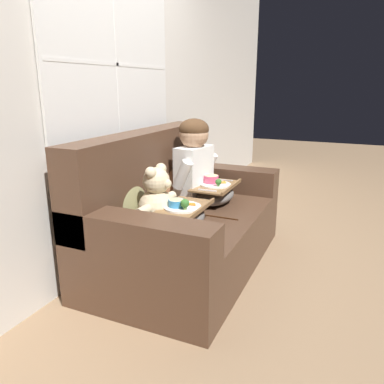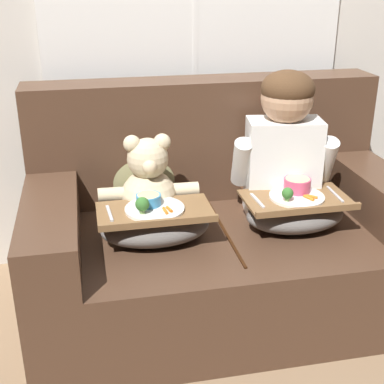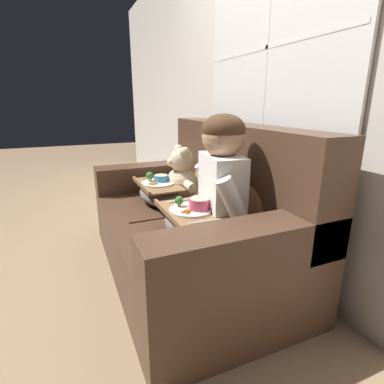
{
  "view_description": "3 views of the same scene",
  "coord_description": "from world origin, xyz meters",
  "px_view_note": "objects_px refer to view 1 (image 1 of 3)",
  "views": [
    {
      "loc": [
        -2.35,
        -1.07,
        1.32
      ],
      "look_at": [
        0.01,
        -0.02,
        0.57
      ],
      "focal_mm": 35.0,
      "sensor_mm": 36.0,
      "label": 1
    },
    {
      "loc": [
        -0.55,
        -2.05,
        1.47
      ],
      "look_at": [
        -0.12,
        0.07,
        0.55
      ],
      "focal_mm": 50.0,
      "sensor_mm": 36.0,
      "label": 2
    },
    {
      "loc": [
        1.71,
        -0.69,
        1.12
      ],
      "look_at": [
        0.11,
        -0.0,
        0.6
      ],
      "focal_mm": 28.0,
      "sensor_mm": 36.0,
      "label": 3
    }
  ],
  "objects_px": {
    "couch": "(179,220)",
    "child_figure": "(194,157)",
    "lap_tray_teddy": "(182,217)",
    "lap_tray_child": "(215,193)",
    "throw_pillow_behind_child": "(171,176)",
    "teddy_bear": "(157,200)",
    "throw_pillow_behind_teddy": "(130,196)"
  },
  "relations": [
    {
      "from": "lap_tray_child",
      "to": "lap_tray_teddy",
      "type": "height_order",
      "value": "lap_tray_teddy"
    },
    {
      "from": "couch",
      "to": "lap_tray_child",
      "type": "height_order",
      "value": "couch"
    },
    {
      "from": "child_figure",
      "to": "lap_tray_teddy",
      "type": "bearing_deg",
      "value": -163.13
    },
    {
      "from": "couch",
      "to": "child_figure",
      "type": "bearing_deg",
      "value": 1.91
    },
    {
      "from": "teddy_bear",
      "to": "lap_tray_teddy",
      "type": "height_order",
      "value": "teddy_bear"
    },
    {
      "from": "throw_pillow_behind_teddy",
      "to": "teddy_bear",
      "type": "relative_size",
      "value": 0.82
    },
    {
      "from": "couch",
      "to": "throw_pillow_behind_child",
      "type": "xyz_separation_m",
      "value": [
        0.31,
        0.22,
        0.25
      ]
    },
    {
      "from": "throw_pillow_behind_child",
      "to": "child_figure",
      "type": "height_order",
      "value": "child_figure"
    },
    {
      "from": "couch",
      "to": "child_figure",
      "type": "distance_m",
      "value": 0.53
    },
    {
      "from": "throw_pillow_behind_teddy",
      "to": "lap_tray_child",
      "type": "xyz_separation_m",
      "value": [
        0.61,
        -0.39,
        -0.1
      ]
    },
    {
      "from": "throw_pillow_behind_child",
      "to": "lap_tray_child",
      "type": "relative_size",
      "value": 0.87
    },
    {
      "from": "child_figure",
      "to": "lap_tray_child",
      "type": "bearing_deg",
      "value": -89.82
    },
    {
      "from": "throw_pillow_behind_child",
      "to": "teddy_bear",
      "type": "bearing_deg",
      "value": -161.04
    },
    {
      "from": "child_figure",
      "to": "teddy_bear",
      "type": "distance_m",
      "value": 0.64
    },
    {
      "from": "couch",
      "to": "teddy_bear",
      "type": "distance_m",
      "value": 0.39
    },
    {
      "from": "lap_tray_teddy",
      "to": "lap_tray_child",
      "type": "bearing_deg",
      "value": 0.12
    },
    {
      "from": "couch",
      "to": "lap_tray_teddy",
      "type": "xyz_separation_m",
      "value": [
        -0.31,
        -0.18,
        0.15
      ]
    },
    {
      "from": "lap_tray_child",
      "to": "teddy_bear",
      "type": "bearing_deg",
      "value": 163.62
    },
    {
      "from": "lap_tray_teddy",
      "to": "child_figure",
      "type": "bearing_deg",
      "value": 16.87
    },
    {
      "from": "lap_tray_teddy",
      "to": "throw_pillow_behind_child",
      "type": "bearing_deg",
      "value": 32.57
    },
    {
      "from": "lap_tray_child",
      "to": "lap_tray_teddy",
      "type": "distance_m",
      "value": 0.61
    },
    {
      "from": "couch",
      "to": "teddy_bear",
      "type": "xyz_separation_m",
      "value": [
        -0.31,
        0.01,
        0.24
      ]
    },
    {
      "from": "child_figure",
      "to": "lap_tray_child",
      "type": "relative_size",
      "value": 1.45
    },
    {
      "from": "couch",
      "to": "child_figure",
      "type": "xyz_separation_m",
      "value": [
        0.31,
        0.01,
        0.43
      ]
    },
    {
      "from": "lap_tray_child",
      "to": "couch",
      "type": "bearing_deg",
      "value": 150.35
    },
    {
      "from": "couch",
      "to": "throw_pillow_behind_child",
      "type": "relative_size",
      "value": 4.26
    },
    {
      "from": "teddy_bear",
      "to": "throw_pillow_behind_teddy",
      "type": "bearing_deg",
      "value": 89.96
    },
    {
      "from": "throw_pillow_behind_child",
      "to": "child_figure",
      "type": "xyz_separation_m",
      "value": [
        -0.0,
        -0.21,
        0.18
      ]
    },
    {
      "from": "throw_pillow_behind_child",
      "to": "teddy_bear",
      "type": "relative_size",
      "value": 0.89
    },
    {
      "from": "teddy_bear",
      "to": "lap_tray_teddy",
      "type": "distance_m",
      "value": 0.2
    },
    {
      "from": "child_figure",
      "to": "lap_tray_child",
      "type": "distance_m",
      "value": 0.33
    },
    {
      "from": "child_figure",
      "to": "lap_tray_child",
      "type": "height_order",
      "value": "child_figure"
    }
  ]
}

